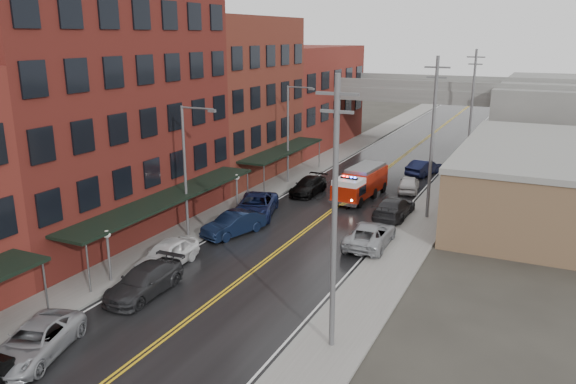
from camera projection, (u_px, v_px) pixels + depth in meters
The scene contains 30 objects.
road at pixel (313, 225), 41.00m from camera, with size 11.00×160.00×0.02m, color black.
sidewalk_left at pixel (228, 211), 43.99m from camera, with size 3.00×160.00×0.15m, color slate.
sidewalk_right at pixel (413, 239), 37.98m from camera, with size 3.00×160.00×0.15m, color slate.
curb_left at pixel (246, 214), 43.31m from camera, with size 0.30×160.00×0.15m, color gray.
curb_right at pixel (389, 235), 38.66m from camera, with size 0.30×160.00×0.15m, color gray.
brick_building_b at pixel (94, 102), 37.95m from camera, with size 9.00×20.00×18.00m, color #571917.
brick_building_c at pixel (229, 99), 53.58m from camera, with size 9.00×15.00×15.00m, color #5A211B.
brick_building_far at pixel (303, 97), 69.21m from camera, with size 9.00×20.00×12.00m, color maroon.
tan_building at pixel (560, 184), 42.44m from camera, with size 14.00×22.00×5.00m, color brown.
awning_1 at pixel (169, 198), 37.19m from camera, with size 2.60×18.00×3.09m.
awning_2 at pixel (283, 150), 52.41m from camera, with size 2.60×13.00×3.09m.
globe_lamp_1 at pixel (108, 244), 30.84m from camera, with size 0.44×0.44×3.12m.
globe_lamp_2 at pixel (237, 185), 43.02m from camera, with size 0.44×0.44×3.12m.
street_lamp_1 at pixel (188, 164), 37.08m from camera, with size 2.64×0.22×9.00m.
street_lamp_2 at pixel (290, 128), 50.99m from camera, with size 2.64×0.22×9.00m.
utility_pole_0 at pixel (335, 213), 23.28m from camera, with size 1.80×0.24×12.00m.
utility_pole_1 at pixel (432, 136), 40.68m from camera, with size 1.80×0.24×12.00m.
utility_pole_2 at pixel (472, 106), 58.07m from camera, with size 1.80×0.24×12.00m.
overpass at pixel (417, 99), 67.21m from camera, with size 40.00×10.00×7.50m.
fire_truck at pixel (360, 182), 47.21m from camera, with size 3.30×7.29×2.60m.
parked_car_left_2 at pixel (35, 341), 24.12m from camera, with size 2.36×5.11×1.42m, color #93959A.
parked_car_left_3 at pixel (144, 281), 29.92m from camera, with size 2.11×5.20×1.51m, color #272729.
parked_car_left_4 at pixel (167, 254), 33.41m from camera, with size 1.91×4.75×1.62m, color white.
parked_car_left_5 at pixel (234, 224), 38.78m from camera, with size 1.68×4.83×1.59m, color black.
parked_car_left_6 at pixel (256, 206), 42.77m from camera, with size 2.76×6.00×1.67m, color #121B43.
parked_car_left_7 at pixel (309, 186), 48.79m from camera, with size 2.00×4.93×1.43m, color black.
parked_car_right_0 at pixel (370, 235), 36.73m from camera, with size 2.56×5.54×1.54m, color #93969A.
parked_car_right_1 at pixel (394, 207), 42.45m from camera, with size 2.25×5.54×1.61m, color #262628.
parked_car_right_2 at pixel (409, 184), 49.46m from camera, with size 1.69×4.21×1.43m, color silver.
parked_car_right_3 at pixel (424, 167), 55.25m from camera, with size 1.64×4.69×1.55m, color black.
Camera 1 is at (14.94, -5.87, 13.46)m, focal length 35.00 mm.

